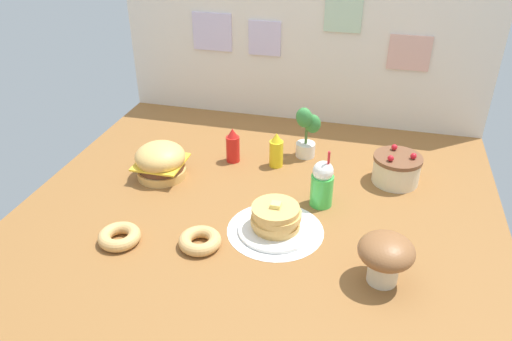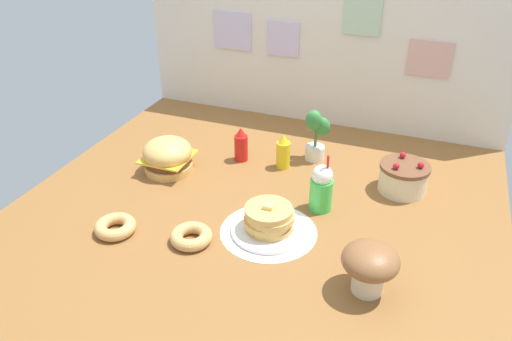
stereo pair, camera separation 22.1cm
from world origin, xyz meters
name	(u,v)px [view 2 (the right image)]	position (x,y,z in m)	size (l,w,h in m)	color
ground_plane	(255,213)	(0.00, 0.00, -0.01)	(2.12, 2.07, 0.02)	brown
back_wall	(320,49)	(0.00, 1.03, 0.44)	(2.12, 0.04, 0.88)	silver
doily_mat	(268,231)	(0.11, -0.12, 0.00)	(0.41, 0.41, 0.00)	white
burger	(168,156)	(-0.53, 0.18, 0.08)	(0.24, 0.24, 0.18)	#DBA859
pancake_stack	(269,221)	(0.11, -0.11, 0.06)	(0.31, 0.31, 0.14)	white
layer_cake	(403,177)	(0.58, 0.41, 0.07)	(0.23, 0.23, 0.17)	beige
ketchup_bottle	(241,145)	(-0.24, 0.42, 0.09)	(0.07, 0.07, 0.18)	red
mustard_bottle	(283,152)	(-0.01, 0.42, 0.09)	(0.07, 0.07, 0.18)	yellow
cream_soda_cup	(321,188)	(0.26, 0.13, 0.11)	(0.10, 0.10, 0.28)	green
donut_pink_glaze	(115,226)	(-0.49, -0.34, 0.03)	(0.17, 0.17, 0.05)	tan
donut_chocolate	(191,236)	(-0.16, -0.29, 0.03)	(0.17, 0.17, 0.05)	tan
potted_plant	(316,133)	(0.12, 0.56, 0.15)	(0.14, 0.11, 0.28)	white
mushroom_stool	(370,264)	(0.55, -0.31, 0.12)	(0.20, 0.20, 0.19)	beige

